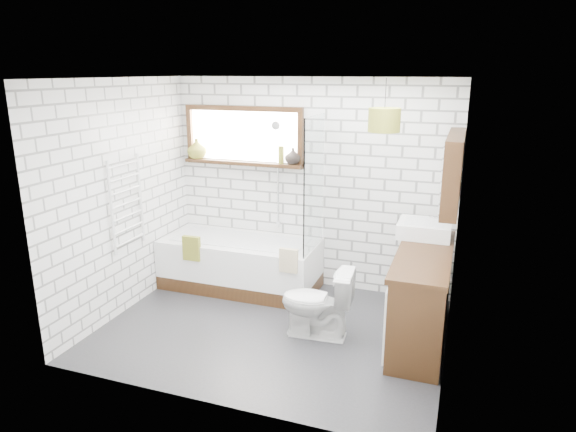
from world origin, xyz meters
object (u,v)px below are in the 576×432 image
(basin, at_px, (425,229))
(toilet, at_px, (317,303))
(bathtub, at_px, (241,263))
(vanity, at_px, (422,296))
(pendant, at_px, (384,120))

(basin, distance_m, toilet, 1.37)
(bathtub, bearing_deg, vanity, -14.22)
(basin, relative_size, toilet, 0.74)
(bathtub, relative_size, pendant, 5.94)
(vanity, xyz_separation_m, basin, (-0.06, 0.50, 0.53))
(bathtub, bearing_deg, pendant, -7.20)
(vanity, height_order, pendant, pendant)
(bathtub, distance_m, pendant, 2.47)
(bathtub, distance_m, toilet, 1.49)
(bathtub, bearing_deg, toilet, -35.11)
(vanity, xyz_separation_m, toilet, (-0.98, -0.30, -0.09))
(bathtub, relative_size, basin, 3.52)
(basin, xyz_separation_m, toilet, (-0.92, -0.80, -0.62))
(bathtub, distance_m, vanity, 2.27)
(vanity, relative_size, basin, 2.97)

